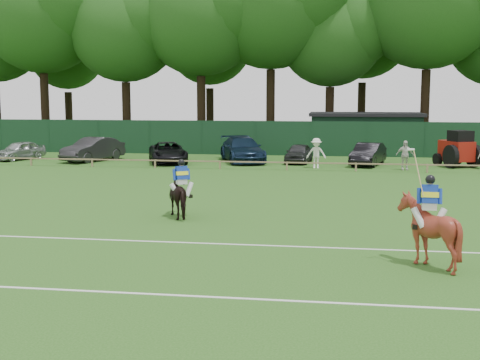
% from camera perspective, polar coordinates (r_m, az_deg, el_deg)
% --- Properties ---
extents(ground, '(160.00, 160.00, 0.00)m').
position_cam_1_polar(ground, '(20.29, -2.68, -5.01)').
color(ground, '#1E4C14').
rests_on(ground, ground).
extents(horse_dark, '(1.64, 1.99, 1.53)m').
position_cam_1_polar(horse_dark, '(23.32, -5.19, -1.45)').
color(horse_dark, black).
rests_on(horse_dark, ground).
extents(horse_chestnut, '(1.59, 1.77, 1.88)m').
position_cam_1_polar(horse_chestnut, '(17.31, 16.39, -4.35)').
color(horse_chestnut, maroon).
rests_on(horse_chestnut, ground).
extents(sedan_silver, '(2.78, 4.02, 1.27)m').
position_cam_1_polar(sedan_silver, '(46.07, -19.01, 2.50)').
color(sedan_silver, '#B2B4B7').
rests_on(sedan_silver, ground).
extents(sedan_grey, '(3.25, 5.03, 1.57)m').
position_cam_1_polar(sedan_grey, '(43.89, -12.95, 2.68)').
color(sedan_grey, '#29282B').
rests_on(sedan_grey, ground).
extents(suv_black, '(3.75, 5.29, 1.34)m').
position_cam_1_polar(suv_black, '(41.89, -6.42, 2.44)').
color(suv_black, black).
rests_on(suv_black, ground).
extents(sedan_navy, '(4.06, 6.06, 1.63)m').
position_cam_1_polar(sedan_navy, '(42.23, 0.21, 2.73)').
color(sedan_navy, '#12233B').
rests_on(sedan_navy, ground).
extents(hatch_grey, '(1.85, 3.80, 1.25)m').
position_cam_1_polar(hatch_grey, '(41.80, 5.24, 2.38)').
color(hatch_grey, '#2F2F32').
rests_on(hatch_grey, ground).
extents(estate_black, '(2.55, 4.47, 1.39)m').
position_cam_1_polar(estate_black, '(41.01, 11.32, 2.27)').
color(estate_black, black).
rests_on(estate_black, ground).
extents(spectator_left, '(1.17, 0.68, 1.81)m').
position_cam_1_polar(spectator_left, '(38.87, 6.79, 2.38)').
color(spectator_left, silver).
rests_on(spectator_left, ground).
extents(spectator_mid, '(1.04, 0.49, 1.74)m').
position_cam_1_polar(spectator_mid, '(38.88, 14.43, 2.14)').
color(spectator_mid, beige).
rests_on(spectator_mid, ground).
extents(rider_dark, '(0.87, 0.63, 1.41)m').
position_cam_1_polar(rider_dark, '(23.21, -5.21, 0.26)').
color(rider_dark, silver).
rests_on(rider_dark, ground).
extents(rider_chestnut, '(0.94, 0.59, 2.05)m').
position_cam_1_polar(rider_chestnut, '(17.15, 16.49, -1.69)').
color(rider_chestnut, silver).
rests_on(rider_chestnut, ground).
extents(pitch_lines, '(60.00, 5.10, 0.01)m').
position_cam_1_polar(pitch_lines, '(16.97, -5.03, -7.54)').
color(pitch_lines, silver).
rests_on(pitch_lines, ground).
extents(pitch_rail, '(62.10, 0.10, 0.50)m').
position_cam_1_polar(pitch_rail, '(37.82, 2.68, 1.58)').
color(pitch_rail, '#997F5B').
rests_on(pitch_rail, ground).
extents(perimeter_fence, '(92.08, 0.08, 2.50)m').
position_cam_1_polar(perimeter_fence, '(46.68, 3.85, 3.72)').
color(perimeter_fence, '#14351E').
rests_on(perimeter_fence, ground).
extents(utility_shed, '(8.40, 4.40, 3.04)m').
position_cam_1_polar(utility_shed, '(49.54, 11.10, 4.15)').
color(utility_shed, '#14331E').
rests_on(utility_shed, ground).
extents(tree_row, '(96.00, 12.00, 21.00)m').
position_cam_1_polar(tree_row, '(54.62, 6.64, 2.94)').
color(tree_row, '#26561C').
rests_on(tree_row, ground).
extents(tractor, '(2.69, 3.15, 2.24)m').
position_cam_1_polar(tractor, '(41.56, 18.79, 2.58)').
color(tractor, maroon).
rests_on(tractor, ground).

